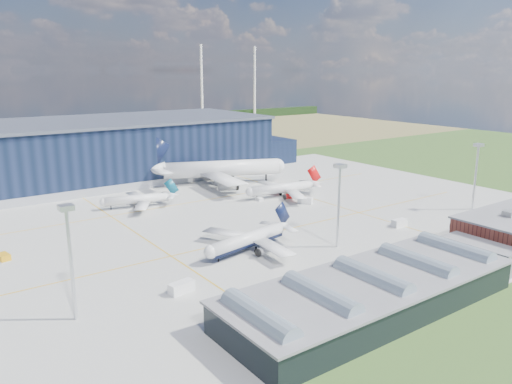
# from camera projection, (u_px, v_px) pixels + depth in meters

# --- Properties ---
(ground) EXTENTS (600.00, 600.00, 0.00)m
(ground) POSITION_uv_depth(u_px,v_px,m) (245.00, 226.00, 154.12)
(ground) COLOR #2D5620
(ground) RESTS_ON ground
(apron) EXTENTS (220.00, 160.00, 0.08)m
(apron) POSITION_uv_depth(u_px,v_px,m) (227.00, 219.00, 162.02)
(apron) COLOR #9D9D98
(apron) RESTS_ON ground
(farmland) EXTENTS (600.00, 220.00, 0.01)m
(farmland) POSITION_uv_depth(u_px,v_px,m) (56.00, 144.00, 327.92)
(farmland) COLOR olive
(farmland) RESTS_ON ground
(treeline) EXTENTS (600.00, 8.00, 8.00)m
(treeline) POSITION_uv_depth(u_px,v_px,m) (29.00, 127.00, 390.17)
(treeline) COLOR black
(treeline) RESTS_ON ground
(hangar) EXTENTS (145.00, 62.00, 26.10)m
(hangar) POSITION_uv_depth(u_px,v_px,m) (133.00, 150.00, 227.85)
(hangar) COLOR black
(hangar) RESTS_ON ground
(glass_concourse) EXTENTS (78.00, 23.00, 8.60)m
(glass_concourse) POSITION_uv_depth(u_px,v_px,m) (384.00, 287.00, 102.20)
(glass_concourse) COLOR black
(glass_concourse) RESTS_ON ground
(light_mast_west) EXTENTS (2.60, 2.60, 23.00)m
(light_mast_west) POSITION_uv_depth(u_px,v_px,m) (69.00, 244.00, 92.84)
(light_mast_west) COLOR silver
(light_mast_west) RESTS_ON ground
(light_mast_center) EXTENTS (2.60, 2.60, 23.00)m
(light_mast_center) POSITION_uv_depth(u_px,v_px,m) (339.00, 192.00, 132.41)
(light_mast_center) COLOR silver
(light_mast_center) RESTS_ON ground
(light_mast_east) EXTENTS (2.60, 2.60, 23.00)m
(light_mast_east) POSITION_uv_depth(u_px,v_px,m) (477.00, 166.00, 169.15)
(light_mast_east) COLOR silver
(light_mast_east) RESTS_ON ground
(airliner_navy) EXTENTS (38.25, 37.68, 10.68)m
(airliner_navy) POSITION_uv_depth(u_px,v_px,m) (247.00, 233.00, 131.31)
(airliner_navy) COLOR white
(airliner_navy) RESTS_ON ground
(airliner_red) EXTENTS (38.11, 37.52, 10.81)m
(airliner_red) POSITION_uv_depth(u_px,v_px,m) (281.00, 183.00, 188.19)
(airliner_red) COLOR white
(airliner_red) RESTS_ON ground
(airliner_widebody) EXTENTS (80.51, 79.79, 20.19)m
(airliner_widebody) POSITION_uv_depth(u_px,v_px,m) (222.00, 160.00, 209.74)
(airliner_widebody) COLOR white
(airliner_widebody) RESTS_ON ground
(airliner_regional) EXTENTS (34.51, 34.08, 9.21)m
(airliner_regional) POSITION_uv_depth(u_px,v_px,m) (136.00, 195.00, 174.14)
(airliner_regional) COLOR white
(airliner_regional) RESTS_ON ground
(gse_tug_a) EXTENTS (3.11, 4.30, 1.63)m
(gse_tug_a) POSITION_uv_depth(u_px,v_px,m) (4.00, 257.00, 126.58)
(gse_tug_a) COLOR orange
(gse_tug_a) RESTS_ON ground
(gse_van_a) EXTENTS (6.01, 3.37, 2.48)m
(gse_van_a) POSITION_uv_depth(u_px,v_px,m) (181.00, 287.00, 107.80)
(gse_van_a) COLOR white
(gse_van_a) RESTS_ON ground
(gse_cart_a) EXTENTS (2.24, 3.05, 1.22)m
(gse_cart_a) POSITION_uv_depth(u_px,v_px,m) (260.00, 199.00, 184.07)
(gse_cart_a) COLOR white
(gse_cart_a) RESTS_ON ground
(gse_van_b) EXTENTS (4.92, 5.72, 2.41)m
(gse_van_b) POSITION_uv_depth(u_px,v_px,m) (305.00, 200.00, 180.06)
(gse_van_b) COLOR white
(gse_van_b) RESTS_ON ground
(gse_tug_c) EXTENTS (3.06, 3.84, 1.46)m
(gse_tug_c) POSITION_uv_depth(u_px,v_px,m) (291.00, 192.00, 194.56)
(gse_tug_c) COLOR orange
(gse_tug_c) RESTS_ON ground
(gse_van_c) EXTENTS (5.02, 2.66, 2.34)m
(gse_van_c) POSITION_uv_depth(u_px,v_px,m) (399.00, 223.00, 153.51)
(gse_van_c) COLOR white
(gse_van_c) RESTS_ON ground
(car_b) EXTENTS (3.29, 1.38, 1.06)m
(car_b) POSITION_uv_depth(u_px,v_px,m) (317.00, 290.00, 108.38)
(car_b) COLOR #99999E
(car_b) RESTS_ON ground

